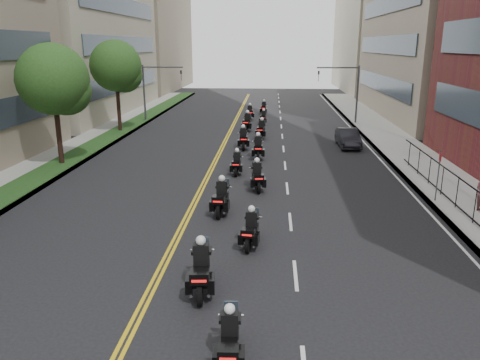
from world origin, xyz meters
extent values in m
cube|color=gray|center=(12.00, 25.00, 0.07)|extent=(4.00, 90.00, 0.15)
cube|color=gray|center=(-12.00, 25.00, 0.07)|extent=(4.00, 90.00, 0.15)
cube|color=#1D3914|center=(-11.20, 25.00, 0.17)|extent=(2.00, 90.00, 0.04)
cube|color=#333F4C|center=(13.95, 48.00, 3.50)|extent=(0.12, 24.08, 1.80)
cube|color=#333F4C|center=(13.95, 48.00, 7.50)|extent=(0.12, 24.08, 1.80)
cube|color=#333F4C|center=(13.95, 48.00, 11.50)|extent=(0.12, 24.08, 1.80)
cube|color=#A49A84|center=(21.50, 78.00, 13.00)|extent=(15.00, 28.00, 26.00)
cube|color=#333F4C|center=(-13.95, 48.00, 3.50)|extent=(0.12, 24.08, 1.80)
cube|color=#333F4C|center=(-13.95, 48.00, 7.50)|extent=(0.12, 24.08, 1.80)
cube|color=#333F4C|center=(-13.95, 48.00, 11.50)|extent=(0.12, 24.08, 1.80)
cube|color=gray|center=(-22.00, 78.00, 13.00)|extent=(16.00, 28.00, 26.00)
cylinder|color=black|center=(-11.20, 24.00, 2.55)|extent=(0.32, 0.32, 5.11)
sphere|color=#234A18|center=(-11.20, 24.00, 5.47)|extent=(4.40, 4.40, 4.40)
sphere|color=#234A18|center=(-10.60, 24.40, 4.75)|extent=(3.08, 3.08, 3.08)
cylinder|color=black|center=(-11.20, 36.00, 2.69)|extent=(0.32, 0.32, 5.39)
sphere|color=#234A18|center=(-11.20, 36.00, 5.78)|extent=(4.40, 4.40, 4.40)
sphere|color=#234A18|center=(-10.60, 36.40, 5.00)|extent=(3.08, 3.08, 3.08)
cylinder|color=#3F3F44|center=(10.50, 42.00, 2.80)|extent=(0.18, 0.18, 5.60)
cylinder|color=#3F3F44|center=(8.50, 42.00, 5.40)|extent=(4.00, 0.14, 0.14)
imported|color=black|center=(6.70, 42.00, 4.60)|extent=(0.16, 0.20, 1.00)
cylinder|color=#3F3F44|center=(-10.50, 42.00, 2.80)|extent=(0.18, 0.18, 5.60)
cylinder|color=#3F3F44|center=(-8.50, 42.00, 5.40)|extent=(4.00, 0.14, 0.14)
imported|color=black|center=(-6.70, 42.00, 4.60)|extent=(0.16, 0.20, 1.00)
cylinder|color=black|center=(1.35, 6.11, 0.32)|extent=(0.16, 0.64, 0.63)
cube|color=black|center=(1.38, 5.36, 0.58)|extent=(0.44, 1.28, 0.37)
cube|color=silver|center=(1.38, 5.41, 0.36)|extent=(0.38, 0.53, 0.28)
cube|color=black|center=(1.41, 4.61, 0.80)|extent=(0.50, 0.41, 0.30)
cube|color=red|center=(1.42, 4.42, 0.78)|extent=(0.37, 0.04, 0.07)
cube|color=black|center=(1.38, 5.41, 1.05)|extent=(0.42, 0.28, 0.58)
sphere|color=silver|center=(1.38, 5.42, 1.44)|extent=(0.27, 0.27, 0.27)
cylinder|color=black|center=(0.25, 7.90, 0.37)|extent=(0.22, 0.76, 0.75)
cylinder|color=black|center=(0.10, 9.65, 0.37)|extent=(0.22, 0.76, 0.75)
cube|color=black|center=(0.17, 8.77, 0.68)|extent=(0.59, 1.52, 0.44)
cube|color=silver|center=(0.17, 8.83, 0.43)|extent=(0.47, 0.64, 0.33)
cube|color=black|center=(0.25, 7.90, 0.94)|extent=(0.61, 0.51, 0.35)
cube|color=red|center=(0.27, 7.67, 0.92)|extent=(0.44, 0.07, 0.08)
cube|color=black|center=(0.17, 8.83, 1.23)|extent=(0.51, 0.35, 0.68)
sphere|color=silver|center=(0.17, 8.84, 1.69)|extent=(0.32, 0.32, 0.32)
cylinder|color=black|center=(1.49, 11.65, 0.32)|extent=(0.21, 0.66, 0.65)
cylinder|color=black|center=(1.67, 13.17, 0.32)|extent=(0.21, 0.66, 0.65)
cube|color=black|center=(1.58, 12.41, 0.59)|extent=(0.55, 1.32, 0.38)
cube|color=silver|center=(1.58, 12.46, 0.37)|extent=(0.42, 0.56, 0.29)
cube|color=black|center=(1.49, 11.65, 0.82)|extent=(0.54, 0.46, 0.30)
cube|color=red|center=(1.46, 11.46, 0.80)|extent=(0.38, 0.07, 0.07)
cube|color=black|center=(1.58, 12.46, 1.07)|extent=(0.45, 0.31, 0.59)
sphere|color=silver|center=(1.59, 12.47, 1.47)|extent=(0.28, 0.28, 0.28)
cylinder|color=black|center=(0.00, 15.11, 0.36)|extent=(0.19, 0.73, 0.72)
cylinder|color=black|center=(0.10, 16.81, 0.36)|extent=(0.19, 0.73, 0.72)
cube|color=black|center=(0.05, 15.96, 0.66)|extent=(0.53, 1.46, 0.43)
cube|color=silver|center=(0.05, 16.01, 0.41)|extent=(0.44, 0.61, 0.32)
cube|color=black|center=(0.00, 15.11, 0.91)|extent=(0.58, 0.48, 0.34)
cube|color=red|center=(-0.01, 14.89, 0.89)|extent=(0.43, 0.06, 0.07)
cube|color=black|center=(0.05, 16.01, 1.19)|extent=(0.48, 0.33, 0.66)
sphere|color=silver|center=(0.06, 16.02, 1.64)|extent=(0.31, 0.31, 0.31)
cylinder|color=black|center=(1.66, 18.95, 0.35)|extent=(0.24, 0.71, 0.70)
cylinder|color=black|center=(1.44, 20.59, 0.35)|extent=(0.24, 0.71, 0.70)
cube|color=black|center=(1.55, 19.77, 0.64)|extent=(0.62, 1.44, 0.41)
cube|color=silver|center=(1.54, 19.82, 0.40)|extent=(0.46, 0.61, 0.31)
cube|color=black|center=(1.66, 18.95, 0.89)|extent=(0.59, 0.50, 0.33)
cube|color=red|center=(1.69, 18.74, 0.87)|extent=(0.41, 0.09, 0.07)
cube|color=black|center=(1.54, 19.82, 1.15)|extent=(0.49, 0.35, 0.64)
sphere|color=silver|center=(1.54, 19.83, 1.59)|extent=(0.30, 0.30, 0.30)
cylinder|color=black|center=(0.23, 22.11, 0.32)|extent=(0.13, 0.63, 0.63)
cylinder|color=black|center=(0.24, 23.59, 0.32)|extent=(0.13, 0.63, 0.63)
cube|color=black|center=(0.23, 22.85, 0.58)|extent=(0.40, 1.26, 0.37)
cube|color=silver|center=(0.23, 22.90, 0.36)|extent=(0.36, 0.51, 0.28)
cube|color=black|center=(0.23, 22.11, 0.80)|extent=(0.49, 0.39, 0.30)
cube|color=red|center=(0.23, 21.91, 0.78)|extent=(0.37, 0.03, 0.07)
cube|color=black|center=(0.23, 22.90, 1.04)|extent=(0.41, 0.26, 0.58)
sphere|color=silver|center=(0.23, 22.91, 1.43)|extent=(0.27, 0.27, 0.27)
cylinder|color=black|center=(1.42, 25.97, 0.37)|extent=(0.19, 0.74, 0.74)
cylinder|color=black|center=(1.34, 27.71, 0.37)|extent=(0.19, 0.74, 0.74)
cube|color=black|center=(1.38, 26.84, 0.67)|extent=(0.52, 1.48, 0.43)
cube|color=silver|center=(1.38, 26.89, 0.42)|extent=(0.44, 0.61, 0.33)
cube|color=black|center=(1.42, 25.97, 0.93)|extent=(0.58, 0.48, 0.35)
cube|color=red|center=(1.43, 25.74, 0.91)|extent=(0.43, 0.05, 0.08)
cube|color=black|center=(1.38, 26.89, 1.21)|extent=(0.49, 0.33, 0.67)
sphere|color=silver|center=(1.38, 26.90, 1.67)|extent=(0.31, 0.31, 0.31)
cylinder|color=black|center=(0.25, 29.07, 0.37)|extent=(0.22, 0.75, 0.74)
cylinder|color=black|center=(0.09, 30.80, 0.37)|extent=(0.22, 0.75, 0.74)
cube|color=black|center=(0.17, 29.93, 0.67)|extent=(0.59, 1.50, 0.43)
cube|color=silver|center=(0.16, 29.99, 0.42)|extent=(0.47, 0.63, 0.33)
cube|color=black|center=(0.25, 29.07, 0.93)|extent=(0.60, 0.51, 0.35)
cube|color=red|center=(0.27, 28.84, 0.91)|extent=(0.44, 0.07, 0.08)
cube|color=black|center=(0.16, 29.99, 1.21)|extent=(0.50, 0.35, 0.67)
sphere|color=silver|center=(0.16, 30.00, 1.67)|extent=(0.31, 0.31, 0.31)
cylinder|color=black|center=(1.36, 33.17, 0.36)|extent=(0.23, 0.72, 0.71)
cylinder|color=black|center=(1.55, 34.83, 0.36)|extent=(0.23, 0.72, 0.71)
cube|color=black|center=(1.46, 34.00, 0.65)|extent=(0.60, 1.45, 0.42)
cube|color=silver|center=(1.46, 34.05, 0.41)|extent=(0.46, 0.62, 0.31)
cube|color=black|center=(1.36, 33.17, 0.90)|extent=(0.59, 0.50, 0.33)
cube|color=red|center=(1.34, 32.95, 0.88)|extent=(0.42, 0.08, 0.07)
cube|color=black|center=(1.46, 34.05, 1.17)|extent=(0.49, 0.34, 0.65)
sphere|color=silver|center=(1.47, 34.06, 1.61)|extent=(0.30, 0.30, 0.30)
cylinder|color=black|center=(0.01, 36.52, 0.38)|extent=(0.22, 0.77, 0.76)
cylinder|color=black|center=(0.17, 38.30, 0.38)|extent=(0.22, 0.77, 0.76)
cube|color=black|center=(0.09, 37.41, 0.69)|extent=(0.59, 1.54, 0.45)
cube|color=silver|center=(0.09, 37.46, 0.43)|extent=(0.47, 0.65, 0.33)
cube|color=black|center=(0.01, 36.52, 0.96)|extent=(0.62, 0.52, 0.36)
cube|color=red|center=(-0.01, 36.29, 0.93)|extent=(0.45, 0.07, 0.08)
cube|color=black|center=(0.09, 37.46, 1.25)|extent=(0.51, 0.35, 0.69)
sphere|color=silver|center=(0.09, 37.48, 1.71)|extent=(0.32, 0.32, 0.32)
cylinder|color=black|center=(1.39, 40.55, 0.31)|extent=(0.19, 0.62, 0.61)
cylinder|color=black|center=(1.54, 41.98, 0.31)|extent=(0.19, 0.62, 0.61)
cube|color=black|center=(1.47, 41.27, 0.56)|extent=(0.50, 1.25, 0.36)
cube|color=silver|center=(1.47, 41.31, 0.35)|extent=(0.39, 0.53, 0.27)
cube|color=black|center=(1.39, 40.55, 0.77)|extent=(0.50, 0.42, 0.29)
cube|color=red|center=(1.37, 40.36, 0.76)|extent=(0.36, 0.06, 0.06)
cube|color=black|center=(1.47, 41.31, 1.01)|extent=(0.42, 0.29, 0.56)
sphere|color=silver|center=(1.47, 41.32, 1.39)|extent=(0.26, 0.26, 0.26)
cylinder|color=black|center=(0.07, 43.48, 0.34)|extent=(0.21, 0.69, 0.68)
cylinder|color=black|center=(-0.11, 45.06, 0.34)|extent=(0.21, 0.69, 0.68)
cube|color=black|center=(-0.02, 44.27, 0.62)|extent=(0.56, 1.38, 0.40)
cube|color=silver|center=(-0.03, 44.32, 0.39)|extent=(0.44, 0.58, 0.30)
cube|color=black|center=(0.07, 43.48, 0.85)|extent=(0.56, 0.47, 0.32)
cube|color=red|center=(0.09, 43.27, 0.83)|extent=(0.40, 0.07, 0.07)
cube|color=black|center=(-0.03, 44.32, 1.11)|extent=(0.47, 0.33, 0.62)
sphere|color=silver|center=(-0.03, 44.33, 1.53)|extent=(0.29, 0.29, 0.29)
cylinder|color=black|center=(1.31, 47.19, 0.33)|extent=(0.18, 0.67, 0.66)
cylinder|color=black|center=(1.40, 48.74, 0.33)|extent=(0.18, 0.67, 0.66)
cube|color=black|center=(1.35, 47.97, 0.60)|extent=(0.49, 1.34, 0.39)
cube|color=silver|center=(1.36, 48.01, 0.38)|extent=(0.40, 0.56, 0.29)
cube|color=black|center=(1.31, 47.19, 0.84)|extent=(0.53, 0.44, 0.31)
cube|color=red|center=(1.30, 46.98, 0.82)|extent=(0.39, 0.05, 0.07)
cube|color=black|center=(1.36, 48.01, 1.09)|extent=(0.44, 0.30, 0.60)
sphere|color=silver|center=(1.36, 48.02, 1.50)|extent=(0.28, 0.28, 0.28)
imported|color=black|center=(8.11, 31.15, 0.68)|extent=(1.54, 4.18, 1.37)
camera|label=1|loc=(2.31, -4.44, 7.54)|focal=35.00mm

